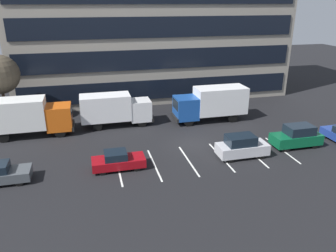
{
  "coord_description": "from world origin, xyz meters",
  "views": [
    {
      "loc": [
        -8.74,
        -25.59,
        12.0
      ],
      "look_at": [
        -2.0,
        1.3,
        1.4
      ],
      "focal_mm": 35.17,
      "sensor_mm": 36.0,
      "label": 1
    }
  ],
  "objects": [
    {
      "name": "lot_markings",
      "position": [
        -0.0,
        -3.1,
        0.0
      ],
      "size": [
        14.14,
        5.4,
        0.01
      ],
      "color": "silver",
      "rests_on": "ground_plane"
    },
    {
      "name": "box_truck_blue",
      "position": [
        3.73,
        5.39,
        2.01
      ],
      "size": [
        7.71,
        2.55,
        3.57
      ],
      "color": "#194799",
      "rests_on": "ground_plane"
    },
    {
      "name": "suv_silver",
      "position": [
        3.0,
        -3.43,
        0.91
      ],
      "size": [
        4.15,
        1.76,
        1.88
      ],
      "color": "silver",
      "rests_on": "ground_plane"
    },
    {
      "name": "box_truck_orange",
      "position": [
        -14.45,
        5.55,
        2.04
      ],
      "size": [
        7.8,
        2.58,
        3.62
      ],
      "color": "#D85914",
      "rests_on": "ground_plane"
    },
    {
      "name": "office_building",
      "position": [
        0.0,
        17.95,
        10.8
      ],
      "size": [
        34.21,
        11.59,
        21.6
      ],
      "color": "gray",
      "rests_on": "ground_plane"
    },
    {
      "name": "sedan_maroon",
      "position": [
        -7.0,
        -3.05,
        0.67
      ],
      "size": [
        3.99,
        1.67,
        1.43
      ],
      "color": "maroon",
      "rests_on": "ground_plane"
    },
    {
      "name": "suv_forest",
      "position": [
        8.58,
        -2.71,
        0.94
      ],
      "size": [
        4.29,
        1.82,
        1.94
      ],
      "color": "#0C5933",
      "rests_on": "ground_plane"
    },
    {
      "name": "ground_plane",
      "position": [
        0.0,
        0.0,
        0.0
      ],
      "size": [
        120.0,
        120.0,
        0.0
      ],
      "primitive_type": "plane",
      "color": "black"
    },
    {
      "name": "box_truck_white",
      "position": [
        -6.28,
        6.28,
        1.86
      ],
      "size": [
        7.11,
        2.35,
        3.3
      ],
      "color": "white",
      "rests_on": "ground_plane"
    }
  ]
}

